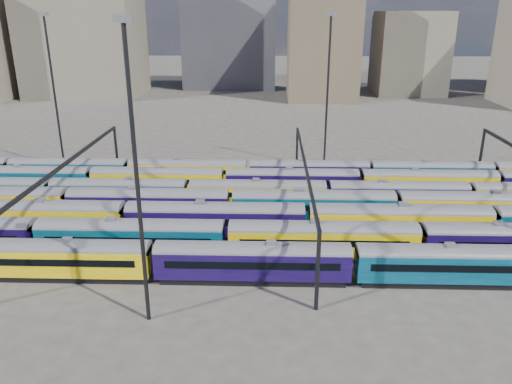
{
  "coord_description": "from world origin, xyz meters",
  "views": [
    {
      "loc": [
        5.7,
        -59.51,
        25.86
      ],
      "look_at": [
        3.79,
        3.04,
        3.0
      ],
      "focal_mm": 35.0,
      "sensor_mm": 36.0,
      "label": 1
    }
  ],
  "objects_px": {
    "rake_2": "(307,217)",
    "rake_0": "(153,256)",
    "rake_1": "(323,236)",
    "mast_2": "(136,169)"
  },
  "relations": [
    {
      "from": "rake_1",
      "to": "rake_2",
      "type": "distance_m",
      "value": 5.2
    },
    {
      "from": "rake_0",
      "to": "rake_2",
      "type": "distance_m",
      "value": 18.98
    },
    {
      "from": "rake_1",
      "to": "rake_2",
      "type": "bearing_deg",
      "value": 105.8
    },
    {
      "from": "rake_2",
      "to": "mast_2",
      "type": "relative_size",
      "value": 5.06
    },
    {
      "from": "rake_2",
      "to": "mast_2",
      "type": "height_order",
      "value": "mast_2"
    },
    {
      "from": "rake_1",
      "to": "mast_2",
      "type": "xyz_separation_m",
      "value": [
        -16.47,
        -12.0,
        11.26
      ]
    },
    {
      "from": "rake_0",
      "to": "mast_2",
      "type": "bearing_deg",
      "value": -81.33
    },
    {
      "from": "rake_2",
      "to": "rake_0",
      "type": "bearing_deg",
      "value": -148.2
    },
    {
      "from": "rake_1",
      "to": "mast_2",
      "type": "height_order",
      "value": "mast_2"
    },
    {
      "from": "rake_2",
      "to": "mast_2",
      "type": "distance_m",
      "value": 25.31
    }
  ]
}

